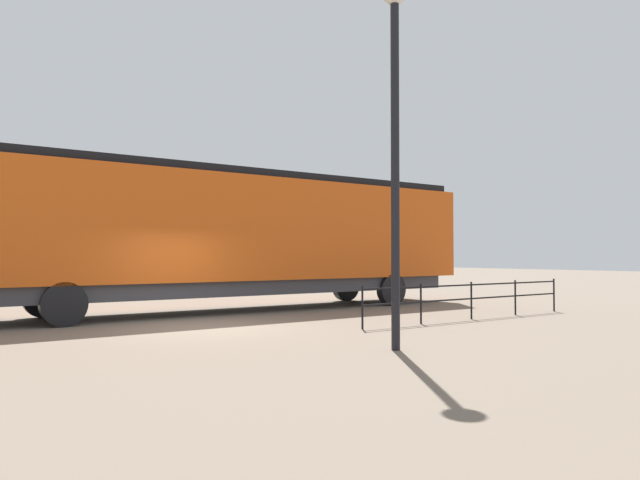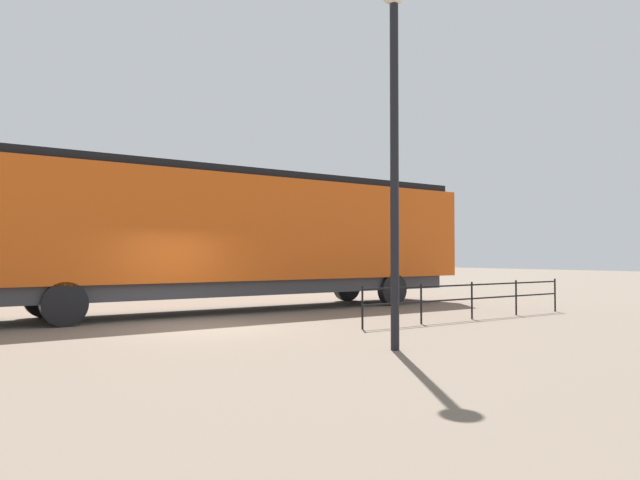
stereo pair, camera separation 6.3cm
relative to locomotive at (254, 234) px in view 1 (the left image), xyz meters
The scene contains 4 objects.
ground_plane 5.29m from the locomotive, 43.81° to the right, with size 120.00×120.00×0.00m, color #756656.
locomotive is the anchor object (origin of this frame).
lamp_post 9.03m from the locomotive, 11.25° to the right, with size 0.48×0.48×6.92m.
platform_fence 7.09m from the locomotive, 31.36° to the left, with size 0.05×7.74×1.02m.
Camera 1 is at (13.27, -5.83, 1.74)m, focal length 32.96 mm.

